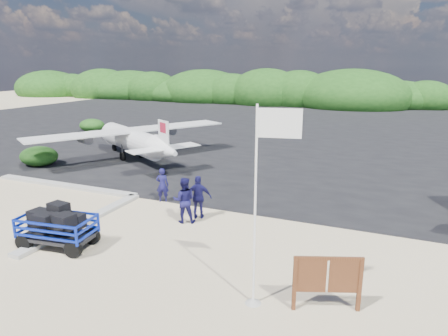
# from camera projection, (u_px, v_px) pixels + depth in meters

# --- Properties ---
(ground) EXTENTS (160.00, 160.00, 0.00)m
(ground) POSITION_uv_depth(u_px,v_px,m) (159.00, 258.00, 13.57)
(ground) COLOR beige
(asphalt_apron) EXTENTS (90.00, 50.00, 0.04)m
(asphalt_apron) POSITION_uv_depth(u_px,v_px,m) (318.00, 129.00, 40.30)
(asphalt_apron) COLOR #B2B2B2
(asphalt_apron) RESTS_ON ground
(lagoon) EXTENTS (9.00, 7.00, 0.40)m
(lagoon) POSITION_uv_depth(u_px,v_px,m) (8.00, 208.00, 18.29)
(lagoon) COLOR #B2B2B2
(lagoon) RESTS_ON ground
(vegetation_band) EXTENTS (124.00, 8.00, 4.40)m
(vegetation_band) POSITION_uv_depth(u_px,v_px,m) (346.00, 106.00, 62.58)
(vegetation_band) COLOR #B2B2B2
(vegetation_band) RESTS_ON ground
(baggage_cart) EXTENTS (2.98, 1.94, 1.40)m
(baggage_cart) POSITION_uv_depth(u_px,v_px,m) (60.00, 247.00, 14.38)
(baggage_cart) COLOR #0B23A7
(baggage_cart) RESTS_ON ground
(flagpole) EXTENTS (1.16, 0.66, 5.46)m
(flagpole) POSITION_uv_depth(u_px,v_px,m) (253.00, 303.00, 11.00)
(flagpole) COLOR white
(flagpole) RESTS_ON ground
(signboard) EXTENTS (1.87, 0.86, 1.59)m
(signboard) POSITION_uv_depth(u_px,v_px,m) (325.00, 310.00, 10.70)
(signboard) COLOR brown
(signboard) RESTS_ON ground
(crew_a) EXTENTS (0.70, 0.56, 1.65)m
(crew_a) POSITION_uv_depth(u_px,v_px,m) (162.00, 185.00, 18.92)
(crew_a) COLOR #15134A
(crew_a) RESTS_ON ground
(crew_b) EXTENTS (1.15, 1.04, 1.92)m
(crew_b) POSITION_uv_depth(u_px,v_px,m) (184.00, 200.00, 16.40)
(crew_b) COLOR #15134A
(crew_b) RESTS_ON ground
(crew_c) EXTENTS (1.19, 0.79, 1.87)m
(crew_c) POSITION_uv_depth(u_px,v_px,m) (199.00, 197.00, 16.84)
(crew_c) COLOR #15134A
(crew_c) RESTS_ON ground
(aircraft_small) EXTENTS (8.47, 8.47, 2.29)m
(aircraft_small) POSITION_uv_depth(u_px,v_px,m) (236.00, 124.00, 43.42)
(aircraft_small) COLOR #B2B2B2
(aircraft_small) RESTS_ON ground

